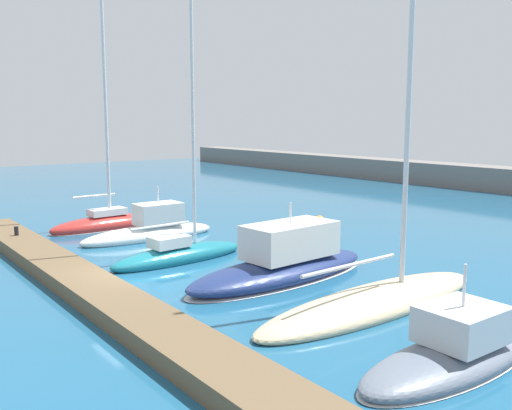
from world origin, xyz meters
name	(u,v)px	position (x,y,z in m)	size (l,w,h in m)	color
ground_plane	(132,285)	(0.00, 0.00, 0.00)	(120.00, 120.00, 0.00)	#1E567A
dock_pier	(87,285)	(0.00, -1.74, 0.29)	(29.24, 1.87, 0.57)	brown
sailboat_red_nearest	(107,221)	(-11.18, 3.64, 0.41)	(2.31, 6.87, 13.90)	#B72D28
motorboat_white_second	(151,230)	(-7.21, 4.43, 0.44)	(1.86, 7.39, 3.08)	white
sailboat_teal_third	(179,252)	(-2.18, 3.21, 0.40)	(2.18, 6.68, 14.45)	#19707F
motorboat_navy_fourth	(284,262)	(2.73, 5.15, 0.62)	(3.32, 9.02, 3.17)	navy
sailboat_sand_fifth	(376,298)	(7.18, 5.42, 0.27)	(2.88, 10.48, 16.59)	beige
motorboat_slate_sixth	(453,353)	(11.44, 3.41, 0.34)	(2.19, 6.38, 2.86)	slate
mooring_buoy_orange	(319,220)	(-5.79, 15.12, 0.00)	(0.61, 0.61, 0.61)	orange
dock_bollard	(16,231)	(-9.30, -1.74, 0.79)	(0.20, 0.20, 0.44)	black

